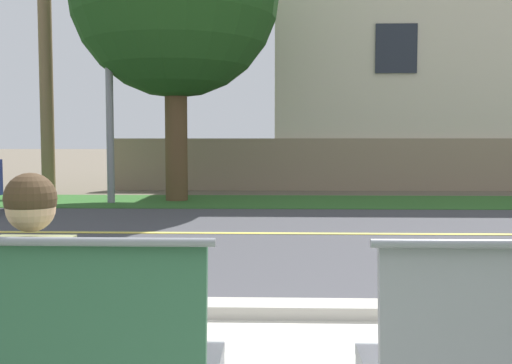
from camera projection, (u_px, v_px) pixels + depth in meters
ground_plane at (279, 220)px, 10.43m from camera, size 140.00×140.00×0.00m
curb_edge at (284, 309)px, 4.79m from camera, size 44.00×0.30×0.11m
street_asphalt at (280, 234)px, 8.93m from camera, size 52.00×8.00×0.01m
road_centre_line at (280, 233)px, 8.93m from camera, size 48.00×0.14×0.01m
far_verge_grass at (278, 202)px, 13.44m from camera, size 48.00×2.80×0.02m
bench_left at (3, 360)px, 2.59m from camera, size 1.84×0.48×1.01m
seated_person_olive at (41, 299)px, 2.74m from camera, size 0.52×0.68×1.25m
garden_wall at (355, 164)px, 16.40m from camera, size 13.00×0.36×1.40m
house_across_street at (460, 63)px, 19.25m from camera, size 12.62×6.91×7.47m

